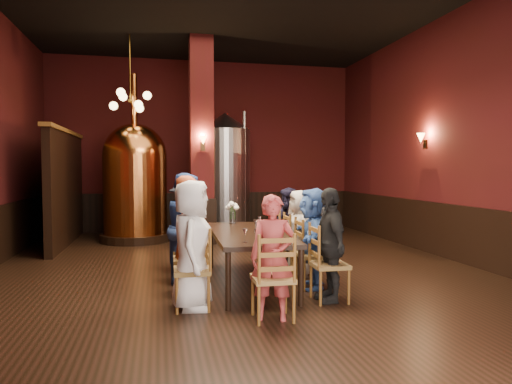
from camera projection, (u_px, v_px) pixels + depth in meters
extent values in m
plane|color=black|center=(237.00, 269.00, 7.45)|extent=(10.00, 10.00, 0.00)
cube|color=#460F12|center=(205.00, 146.00, 12.22)|extent=(8.00, 0.02, 4.50)
cube|color=#460F12|center=(391.00, 58.00, 2.45)|extent=(8.00, 0.02, 4.50)
cube|color=#460F12|center=(456.00, 135.00, 8.17)|extent=(0.02, 10.00, 4.50)
cube|color=black|center=(452.00, 232.00, 8.26)|extent=(0.08, 9.90, 1.00)
cube|color=black|center=(206.00, 211.00, 12.27)|extent=(7.90, 0.08, 1.00)
cube|color=#460F12|center=(201.00, 141.00, 10.01)|extent=(0.58, 0.58, 4.50)
cube|color=black|center=(66.00, 189.00, 9.84)|extent=(0.22, 3.50, 2.40)
cube|color=black|center=(249.00, 234.00, 6.48)|extent=(1.06, 2.42, 0.06)
cylinder|color=black|center=(228.00, 281.00, 5.30)|extent=(0.07, 0.07, 0.69)
cylinder|color=black|center=(301.00, 278.00, 5.47)|extent=(0.07, 0.07, 0.69)
cylinder|color=black|center=(211.00, 247.00, 7.54)|extent=(0.07, 0.07, 0.69)
cylinder|color=black|center=(263.00, 246.00, 7.70)|extent=(0.07, 0.07, 0.69)
imported|color=white|center=(192.00, 245.00, 5.34)|extent=(0.60, 0.81, 1.52)
imported|color=#AB401D|center=(189.00, 235.00, 6.00)|extent=(0.44, 0.61, 1.56)
imported|color=#2B4890|center=(187.00, 227.00, 6.65)|extent=(0.53, 0.83, 1.59)
imported|color=#1D212C|center=(186.00, 225.00, 7.31)|extent=(0.82, 1.09, 1.49)
imported|color=black|center=(330.00, 244.00, 5.66)|extent=(0.38, 0.84, 1.42)
imported|color=#35599F|center=(313.00, 238.00, 6.32)|extent=(0.67, 1.34, 1.39)
imported|color=#BBB2A5|center=(300.00, 233.00, 6.97)|extent=(0.45, 0.66, 1.32)
imported|color=black|center=(289.00, 227.00, 7.62)|extent=(0.48, 0.71, 1.33)
imported|color=#A93838|center=(273.00, 257.00, 4.96)|extent=(0.58, 0.46, 1.37)
cylinder|color=black|center=(136.00, 237.00, 10.41)|extent=(1.59, 1.59, 0.18)
cylinder|color=#C1682C|center=(135.00, 194.00, 10.36)|extent=(1.88, 1.88, 1.77)
sphere|color=#C1682C|center=(135.00, 155.00, 10.31)|extent=(1.42, 1.42, 1.42)
cylinder|color=#C1682C|center=(134.00, 100.00, 10.24)|extent=(0.14, 0.14, 1.15)
cylinder|color=#B2B2B7|center=(225.00, 182.00, 11.43)|extent=(1.53, 1.53, 2.61)
cone|color=#B2B2B7|center=(225.00, 121.00, 11.35)|extent=(1.26, 1.26, 0.42)
cylinder|color=#B2B2B7|center=(245.00, 172.00, 11.10)|extent=(0.08, 0.08, 2.93)
cylinder|color=white|center=(233.00, 218.00, 7.44)|extent=(0.11, 0.11, 0.20)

